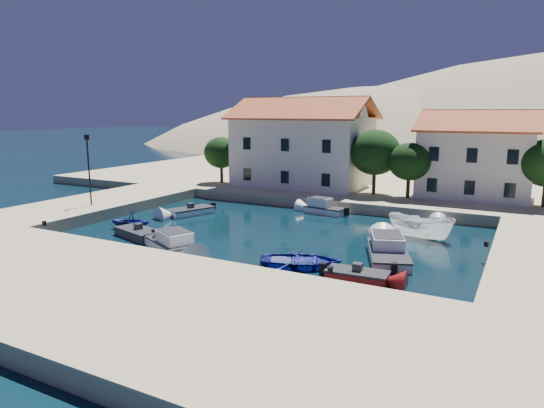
{
  "coord_description": "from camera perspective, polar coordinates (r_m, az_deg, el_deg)",
  "views": [
    {
      "loc": [
        16.62,
        -21.75,
        9.24
      ],
      "look_at": [
        -1.1,
        11.45,
        2.0
      ],
      "focal_mm": 32.0,
      "sensor_mm": 36.0,
      "label": 1
    }
  ],
  "objects": [
    {
      "name": "motorboat_red_se",
      "position": [
        27.34,
        10.0,
        -8.38
      ],
      "size": [
        3.48,
        1.73,
        1.25
      ],
      "rotation": [
        0.0,
        0.0,
        0.06
      ],
      "color": "maroon",
      "rests_on": "ground"
    },
    {
      "name": "building_mid",
      "position": [
        51.11,
        22.93,
        5.53
      ],
      "size": [
        10.5,
        8.4,
        8.3
      ],
      "color": "white",
      "rests_on": "quay_north"
    },
    {
      "name": "lamppost",
      "position": [
        45.49,
        -20.79,
        4.52
      ],
      "size": [
        0.35,
        0.25,
        6.22
      ],
      "color": "black",
      "rests_on": "quay_west"
    },
    {
      "name": "building_left",
      "position": [
        54.75,
        3.67,
        7.41
      ],
      "size": [
        14.7,
        9.45,
        9.7
      ],
      "color": "white",
      "rests_on": "quay_north"
    },
    {
      "name": "hills",
      "position": [
        149.04,
        28.94,
        -3.15
      ],
      "size": [
        254.0,
        176.0,
        99.0
      ],
      "color": "tan",
      "rests_on": "ground"
    },
    {
      "name": "motorboat_grey_sw",
      "position": [
        37.38,
        -15.42,
        -3.36
      ],
      "size": [
        4.46,
        2.91,
        1.25
      ],
      "rotation": [
        0.0,
        0.0,
        -0.29
      ],
      "color": "#2E2F32",
      "rests_on": "ground"
    },
    {
      "name": "rowboat_west",
      "position": [
        40.15,
        -16.27,
        -2.86
      ],
      "size": [
        3.91,
        3.65,
        1.67
      ],
      "primitive_type": "imported",
      "rotation": [
        0.0,
        0.0,
        -1.22
      ],
      "color": "navy",
      "rests_on": "ground"
    },
    {
      "name": "cabin_cruiser_north",
      "position": [
        44.52,
        6.26,
        -0.53
      ],
      "size": [
        3.94,
        2.1,
        1.6
      ],
      "rotation": [
        0.0,
        0.0,
        3.0
      ],
      "color": "white",
      "rests_on": "ground"
    },
    {
      "name": "motorboat_white_west",
      "position": [
        44.5,
        -9.54,
        -0.86
      ],
      "size": [
        3.23,
        4.53,
        1.25
      ],
      "rotation": [
        0.0,
        0.0,
        -1.94
      ],
      "color": "white",
      "rests_on": "ground"
    },
    {
      "name": "quay_west",
      "position": [
        48.51,
        -19.85,
        -0.14
      ],
      "size": [
        8.0,
        20.0,
        1.0
      ],
      "primitive_type": "cube",
      "color": "#C8B789",
      "rests_on": "ground"
    },
    {
      "name": "motorboat_white_ne",
      "position": [
        39.95,
        18.69,
        -2.63
      ],
      "size": [
        1.9,
        3.48,
        1.25
      ],
      "rotation": [
        0.0,
        0.0,
        1.67
      ],
      "color": "white",
      "rests_on": "ground"
    },
    {
      "name": "boat_east",
      "position": [
        37.54,
        17.0,
        -3.85
      ],
      "size": [
        5.42,
        3.05,
        1.98
      ],
      "primitive_type": "imported",
      "rotation": [
        0.0,
        0.0,
        1.34
      ],
      "color": "white",
      "rests_on": "ground"
    },
    {
      "name": "quay_south",
      "position": [
        24.51,
        -17.51,
        -10.53
      ],
      "size": [
        52.0,
        12.0,
        1.0
      ],
      "primitive_type": "cube",
      "color": "#C8B789",
      "rests_on": "ground"
    },
    {
      "name": "rowboat_south",
      "position": [
        29.53,
        3.46,
        -7.37
      ],
      "size": [
        5.88,
        5.09,
        1.02
      ],
      "primitive_type": "imported",
      "rotation": [
        0.0,
        0.0,
        1.95
      ],
      "color": "navy",
      "rests_on": "ground"
    },
    {
      "name": "cabin_cruiser_south",
      "position": [
        33.68,
        -11.85,
        -4.43
      ],
      "size": [
        5.26,
        4.03,
        1.6
      ],
      "rotation": [
        0.0,
        0.0,
        -0.47
      ],
      "color": "white",
      "rests_on": "ground"
    },
    {
      "name": "trees",
      "position": [
        48.93,
        13.71,
        5.42
      ],
      "size": [
        37.3,
        5.3,
        6.45
      ],
      "color": "#382314",
      "rests_on": "quay_north"
    },
    {
      "name": "cabin_cruiser_east",
      "position": [
        31.65,
        13.5,
        -5.5
      ],
      "size": [
        4.16,
        6.16,
        1.6
      ],
      "rotation": [
        0.0,
        0.0,
        1.93
      ],
      "color": "white",
      "rests_on": "ground"
    },
    {
      "name": "quay_north",
      "position": [
        62.13,
        14.21,
        2.47
      ],
      "size": [
        80.0,
        36.0,
        1.0
      ],
      "primitive_type": "cube",
      "color": "#C8B789",
      "rests_on": "ground"
    },
    {
      "name": "bollards",
      "position": [
        30.21,
        -0.25,
        -4.64
      ],
      "size": [
        29.36,
        9.56,
        0.3
      ],
      "color": "black",
      "rests_on": "ground"
    },
    {
      "name": "ground",
      "position": [
        28.89,
        -8.89,
        -7.9
      ],
      "size": [
        400.0,
        400.0,
        0.0
      ],
      "primitive_type": "plane",
      "color": "black",
      "rests_on": "ground"
    }
  ]
}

